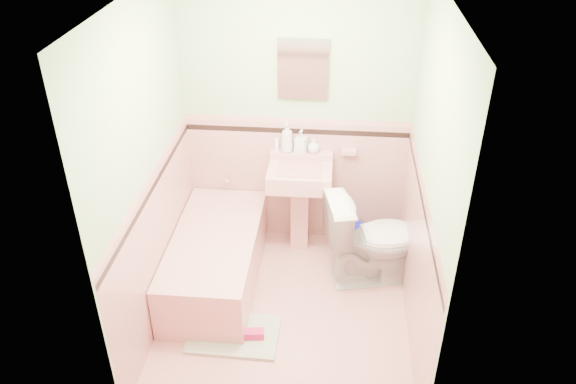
# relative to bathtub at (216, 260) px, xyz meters

# --- Properties ---
(floor) EXTENTS (2.20, 2.20, 0.00)m
(floor) POSITION_rel_bathtub_xyz_m (0.63, -0.33, -0.23)
(floor) COLOR pink
(floor) RESTS_ON ground
(ceiling) EXTENTS (2.20, 2.20, 0.00)m
(ceiling) POSITION_rel_bathtub_xyz_m (0.63, -0.33, 2.27)
(ceiling) COLOR white
(ceiling) RESTS_ON ground
(wall_back) EXTENTS (2.50, 0.00, 2.50)m
(wall_back) POSITION_rel_bathtub_xyz_m (0.63, 0.77, 1.02)
(wall_back) COLOR beige
(wall_back) RESTS_ON ground
(wall_front) EXTENTS (2.50, 0.00, 2.50)m
(wall_front) POSITION_rel_bathtub_xyz_m (0.63, -1.43, 1.02)
(wall_front) COLOR beige
(wall_front) RESTS_ON ground
(wall_left) EXTENTS (0.00, 2.50, 2.50)m
(wall_left) POSITION_rel_bathtub_xyz_m (-0.37, -0.33, 1.02)
(wall_left) COLOR beige
(wall_left) RESTS_ON ground
(wall_right) EXTENTS (0.00, 2.50, 2.50)m
(wall_right) POSITION_rel_bathtub_xyz_m (1.63, -0.33, 1.02)
(wall_right) COLOR beige
(wall_right) RESTS_ON ground
(wainscot_back) EXTENTS (2.00, 0.00, 2.00)m
(wainscot_back) POSITION_rel_bathtub_xyz_m (0.63, 0.76, 0.38)
(wainscot_back) COLOR pink
(wainscot_back) RESTS_ON ground
(wainscot_front) EXTENTS (2.00, 0.00, 2.00)m
(wainscot_front) POSITION_rel_bathtub_xyz_m (0.63, -1.42, 0.38)
(wainscot_front) COLOR pink
(wainscot_front) RESTS_ON ground
(wainscot_left) EXTENTS (0.00, 2.20, 2.20)m
(wainscot_left) POSITION_rel_bathtub_xyz_m (-0.36, -0.33, 0.38)
(wainscot_left) COLOR pink
(wainscot_left) RESTS_ON ground
(wainscot_right) EXTENTS (0.00, 2.20, 2.20)m
(wainscot_right) POSITION_rel_bathtub_xyz_m (1.62, -0.33, 0.38)
(wainscot_right) COLOR pink
(wainscot_right) RESTS_ON ground
(accent_back) EXTENTS (2.00, 0.00, 2.00)m
(accent_back) POSITION_rel_bathtub_xyz_m (0.63, 0.75, 0.90)
(accent_back) COLOR black
(accent_back) RESTS_ON ground
(accent_front) EXTENTS (2.00, 0.00, 2.00)m
(accent_front) POSITION_rel_bathtub_xyz_m (0.63, -1.41, 0.90)
(accent_front) COLOR black
(accent_front) RESTS_ON ground
(accent_left) EXTENTS (0.00, 2.20, 2.20)m
(accent_left) POSITION_rel_bathtub_xyz_m (-0.35, -0.33, 0.89)
(accent_left) COLOR black
(accent_left) RESTS_ON ground
(accent_right) EXTENTS (0.00, 2.20, 2.20)m
(accent_right) POSITION_rel_bathtub_xyz_m (1.61, -0.33, 0.89)
(accent_right) COLOR black
(accent_right) RESTS_ON ground
(cap_back) EXTENTS (2.00, 0.00, 2.00)m
(cap_back) POSITION_rel_bathtub_xyz_m (0.63, 0.75, 0.99)
(cap_back) COLOR pink
(cap_back) RESTS_ON ground
(cap_front) EXTENTS (2.00, 0.00, 2.00)m
(cap_front) POSITION_rel_bathtub_xyz_m (0.63, -1.41, 0.99)
(cap_front) COLOR pink
(cap_front) RESTS_ON ground
(cap_left) EXTENTS (0.00, 2.20, 2.20)m
(cap_left) POSITION_rel_bathtub_xyz_m (-0.35, -0.33, 1.00)
(cap_left) COLOR pink
(cap_left) RESTS_ON ground
(cap_right) EXTENTS (0.00, 2.20, 2.20)m
(cap_right) POSITION_rel_bathtub_xyz_m (1.61, -0.33, 1.00)
(cap_right) COLOR pink
(cap_right) RESTS_ON ground
(bathtub) EXTENTS (0.70, 1.50, 0.45)m
(bathtub) POSITION_rel_bathtub_xyz_m (0.00, 0.00, 0.00)
(bathtub) COLOR #D8918E
(bathtub) RESTS_ON floor
(tub_faucet) EXTENTS (0.04, 0.12, 0.04)m
(tub_faucet) POSITION_rel_bathtub_xyz_m (0.00, 0.72, 0.41)
(tub_faucet) COLOR silver
(tub_faucet) RESTS_ON wall_back
(sink) EXTENTS (0.56, 0.48, 0.88)m
(sink) POSITION_rel_bathtub_xyz_m (0.68, 0.53, 0.21)
(sink) COLOR #D8918E
(sink) RESTS_ON floor
(sink_faucet) EXTENTS (0.02, 0.02, 0.10)m
(sink_faucet) POSITION_rel_bathtub_xyz_m (0.68, 0.67, 0.72)
(sink_faucet) COLOR silver
(sink_faucet) RESTS_ON sink
(medicine_cabinet) EXTENTS (0.38, 0.04, 0.48)m
(medicine_cabinet) POSITION_rel_bathtub_xyz_m (0.68, 0.74, 1.47)
(medicine_cabinet) COLOR white
(medicine_cabinet) RESTS_ON wall_back
(soap_dish) EXTENTS (0.13, 0.08, 0.04)m
(soap_dish) POSITION_rel_bathtub_xyz_m (1.10, 0.73, 0.72)
(soap_dish) COLOR #D8918E
(soap_dish) RESTS_ON wall_back
(soap_bottle_left) EXTENTS (0.12, 0.12, 0.27)m
(soap_bottle_left) POSITION_rel_bathtub_xyz_m (0.55, 0.71, 0.85)
(soap_bottle_left) COLOR #B2B2B2
(soap_bottle_left) RESTS_ON sink
(soap_bottle_mid) EXTENTS (0.12, 0.12, 0.21)m
(soap_bottle_mid) POSITION_rel_bathtub_xyz_m (0.67, 0.71, 0.82)
(soap_bottle_mid) COLOR #B2B2B2
(soap_bottle_mid) RESTS_ON sink
(soap_bottle_right) EXTENTS (0.13, 0.13, 0.14)m
(soap_bottle_right) POSITION_rel_bathtub_xyz_m (0.79, 0.71, 0.78)
(soap_bottle_right) COLOR #B2B2B2
(soap_bottle_right) RESTS_ON sink
(tube) EXTENTS (0.04, 0.04, 0.12)m
(tube) POSITION_rel_bathtub_xyz_m (0.46, 0.71, 0.77)
(tube) COLOR white
(tube) RESTS_ON sink
(toilet) EXTENTS (0.91, 0.65, 0.84)m
(toilet) POSITION_rel_bathtub_xyz_m (1.34, 0.17, 0.20)
(toilet) COLOR white
(toilet) RESTS_ON floor
(bucket) EXTENTS (0.24, 0.24, 0.23)m
(bucket) POSITION_rel_bathtub_xyz_m (1.17, 0.60, -0.11)
(bucket) COLOR #151BBA
(bucket) RESTS_ON floor
(bath_mat) EXTENTS (0.70, 0.47, 0.03)m
(bath_mat) POSITION_rel_bathtub_xyz_m (0.26, -0.64, -0.21)
(bath_mat) COLOR #99A388
(bath_mat) RESTS_ON floor
(shoe) EXTENTS (0.17, 0.09, 0.06)m
(shoe) POSITION_rel_bathtub_xyz_m (0.42, -0.67, -0.16)
(shoe) COLOR #BF1E59
(shoe) RESTS_ON bath_mat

